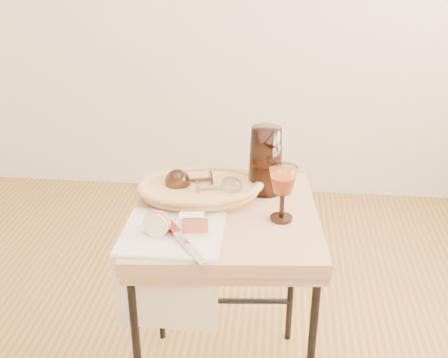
% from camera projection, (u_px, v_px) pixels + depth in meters
% --- Properties ---
extents(side_table, '(0.61, 0.61, 0.71)m').
position_uv_depth(side_table, '(225.00, 306.00, 1.80)').
color(side_table, '#916545').
rests_on(side_table, floor).
extents(tea_towel, '(0.29, 0.26, 0.01)m').
position_uv_depth(tea_towel, '(172.00, 233.00, 1.53)').
color(tea_towel, white).
rests_on(tea_towel, side_table).
extents(bread_basket, '(0.40, 0.32, 0.05)m').
position_uv_depth(bread_basket, '(201.00, 191.00, 1.72)').
color(bread_basket, '#A16939').
rests_on(bread_basket, side_table).
extents(goblet_lying_a, '(0.15, 0.12, 0.08)m').
position_uv_depth(goblet_lying_a, '(192.00, 180.00, 1.72)').
color(goblet_lying_a, '#492E1D').
rests_on(goblet_lying_a, bread_basket).
extents(goblet_lying_b, '(0.13, 0.10, 0.07)m').
position_uv_depth(goblet_lying_b, '(217.00, 188.00, 1.68)').
color(goblet_lying_b, white).
rests_on(goblet_lying_b, bread_basket).
extents(pitcher, '(0.24, 0.28, 0.26)m').
position_uv_depth(pitcher, '(266.00, 160.00, 1.73)').
color(pitcher, black).
rests_on(pitcher, side_table).
extents(wine_goblet, '(0.11, 0.11, 0.17)m').
position_uv_depth(wine_goblet, '(283.00, 194.00, 1.57)').
color(wine_goblet, white).
rests_on(wine_goblet, side_table).
extents(apple_half, '(0.08, 0.05, 0.07)m').
position_uv_depth(apple_half, '(158.00, 222.00, 1.51)').
color(apple_half, red).
rests_on(apple_half, tea_towel).
extents(apple_wedge, '(0.07, 0.05, 0.05)m').
position_uv_depth(apple_wedge, '(192.00, 223.00, 1.53)').
color(apple_wedge, '#EFECC7').
rests_on(apple_wedge, tea_towel).
extents(table_knife, '(0.16, 0.22, 0.02)m').
position_uv_depth(table_knife, '(181.00, 237.00, 1.49)').
color(table_knife, silver).
rests_on(table_knife, tea_towel).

